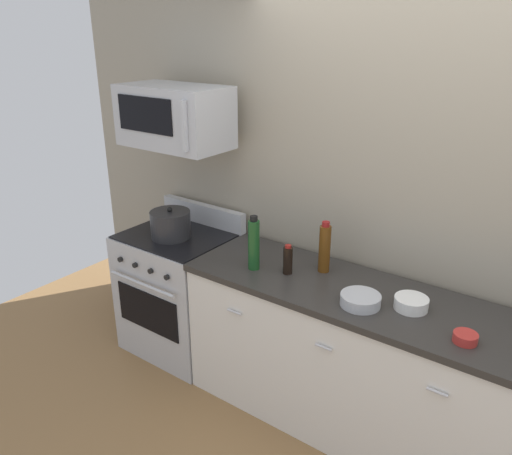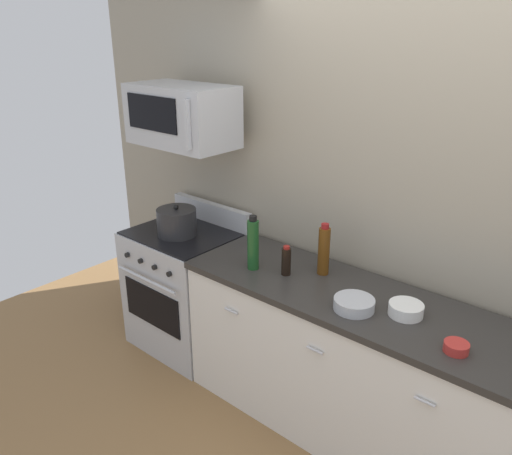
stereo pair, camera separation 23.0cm
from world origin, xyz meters
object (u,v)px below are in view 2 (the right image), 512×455
Objects in this scene: stockpot at (177,222)px; bowl_white_ceramic at (406,309)px; bottle_wine_amber at (324,250)px; bowl_steel_prep at (354,304)px; range_oven at (186,288)px; bottle_wine_green at (253,244)px; bowl_red_small at (456,347)px; bottle_soy_sauce_dark at (286,261)px; microwave at (182,115)px.

bowl_white_ceramic is at bearing 1.79° from stockpot.
bottle_wine_amber is 0.45m from bowl_steel_prep.
range_oven is 6.00× the size of bowl_white_ceramic.
bowl_white_ceramic is at bearing 6.50° from bottle_wine_green.
bowl_steel_prep is at bearing 177.69° from bowl_red_small.
microwave is at bearing 174.96° from bottle_soy_sauce_dark.
bottle_soy_sauce_dark is at bearing 170.43° from bowl_steel_prep.
stockpot is (-1.12, -0.17, -0.05)m from bottle_wine_amber.
range_oven reaches higher than bowl_steel_prep.
microwave is at bearing 168.65° from bottle_wine_green.
bowl_steel_prep is (-0.23, -0.13, -0.00)m from bowl_white_ceramic.
bowl_white_ceramic is at bearing 28.92° from bowl_steel_prep.
bottle_soy_sauce_dark is at bearing 174.14° from bowl_red_small.
range_oven is at bearing -180.00° from bowl_white_ceramic.
bottle_wine_amber is at bearing 5.79° from range_oven.
bottle_wine_amber is at bearing 3.53° from microwave.
bowl_red_small is at bearing -16.23° from bottle_wine_amber.
bottle_soy_sauce_dark is at bearing -136.01° from bottle_wine_amber.
bowl_steel_prep is (0.72, -0.02, -0.13)m from bottle_wine_green.
bottle_wine_green is (0.76, -0.15, -0.67)m from microwave.
bowl_white_ceramic is 0.35m from bowl_red_small.
bottle_wine_amber is (0.36, 0.22, -0.01)m from bottle_wine_green.
bottle_wine_amber is at bearing 43.99° from bottle_soy_sauce_dark.
bottle_wine_green reaches higher than bottle_soy_sauce_dark.
bowl_white_ceramic is 0.83× the size of bowl_steel_prep.
range_oven is at bearing 90.00° from stockpot.
bowl_white_ceramic is 0.26m from bowl_steel_prep.
bottle_wine_green reaches higher than stockpot.
bowl_steel_prep is at bearing -2.87° from stockpot.
bottle_wine_green reaches higher than bowl_white_ceramic.
microwave is 0.74m from stockpot.
bowl_red_small is (2.03, -0.15, 0.48)m from range_oven.
microwave is 3.45× the size of bowl_steel_prep.
stockpot is at bearing 177.28° from bowl_red_small.
bowl_white_ceramic is at bearing 3.09° from bottle_soy_sauce_dark.
bottle_soy_sauce_dark is 0.53m from bowl_steel_prep.
bottle_soy_sauce_dark is 0.75m from bowl_white_ceramic.
bottle_wine_amber is at bearing 169.05° from bowl_white_ceramic.
microwave is at bearing 174.53° from bowl_red_small.
bottle_wine_green is 1.93× the size of bowl_white_ceramic.
bowl_steel_prep is at bearing -1.54° from bottle_wine_green.
bottle_wine_amber is at bearing 8.47° from stockpot.
stockpot is at bearing -90.00° from range_oven.
microwave is 1.89m from bowl_white_ceramic.
range_oven is 0.98m from bottle_wine_green.
bottle_wine_green is 0.77m from stockpot.
microwave reaches higher than bottle_soy_sauce_dark.
stockpot is (0.00, -0.05, 0.55)m from range_oven.
stockpot is (-0.00, -0.10, -0.73)m from microwave.
bottle_wine_amber is at bearing 145.97° from bowl_steel_prep.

